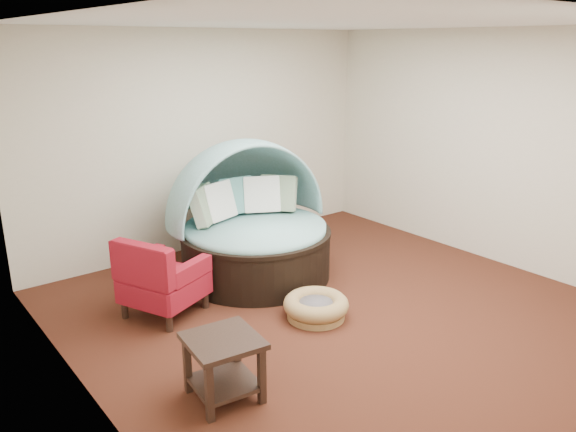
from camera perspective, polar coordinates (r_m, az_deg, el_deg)
floor at (r=5.88m, az=4.76°, el=-9.37°), size 5.00×5.00×0.00m
wall_back at (r=7.38m, az=-8.39°, el=7.48°), size 5.00×0.00×5.00m
wall_left at (r=4.16m, az=-20.83°, el=-1.10°), size 0.00×5.00×5.00m
wall_right at (r=7.32m, az=19.63°, el=6.58°), size 0.00×5.00×5.00m
ceiling at (r=5.26m, az=5.56°, el=19.03°), size 5.00×5.00×0.00m
canopy_daybed at (r=6.49m, az=-3.79°, el=0.24°), size 1.97×1.89×1.59m
pet_basket at (r=5.65m, az=2.86°, el=-9.18°), size 0.68×0.68×0.23m
red_armchair at (r=5.72m, az=-12.84°, el=-6.33°), size 0.93×0.93×0.83m
side_table at (r=4.41m, az=-6.57°, el=-14.27°), size 0.59×0.59×0.51m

